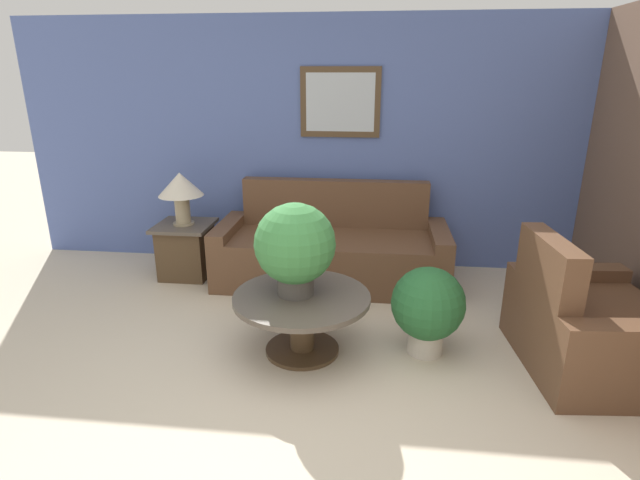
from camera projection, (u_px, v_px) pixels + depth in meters
ground_plane at (300, 433)px, 2.97m from camera, size 20.00×20.00×0.00m
wall_back at (340, 145)px, 5.28m from camera, size 6.96×0.09×2.60m
couch_main at (332, 251)px, 5.07m from camera, size 2.30×0.91×0.98m
armchair at (587, 328)px, 3.56m from camera, size 0.99×1.21×0.98m
coffee_table at (302, 311)px, 3.74m from camera, size 1.03×1.03×0.47m
side_table at (186, 249)px, 5.20m from camera, size 0.56×0.56×0.56m
table_lamp at (181, 188)px, 4.99m from camera, size 0.45×0.45×0.53m
potted_plant_on_table at (295, 246)px, 3.60m from camera, size 0.59×0.59×0.69m
potted_plant_floor at (428, 306)px, 3.72m from camera, size 0.55×0.55×0.69m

